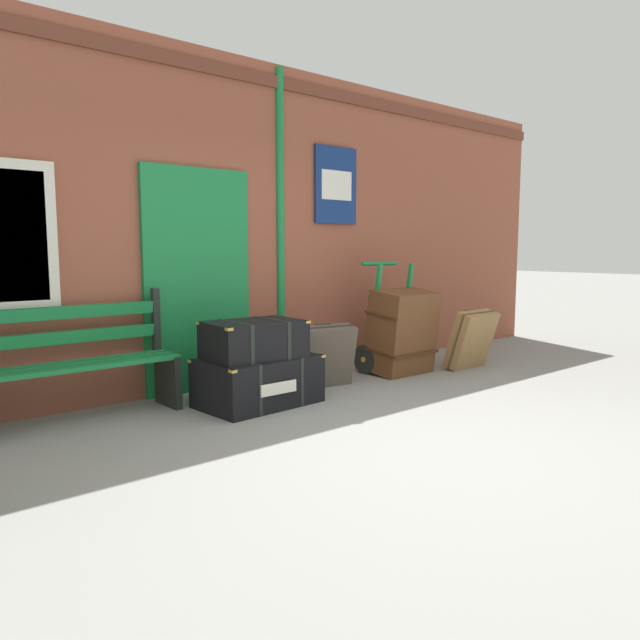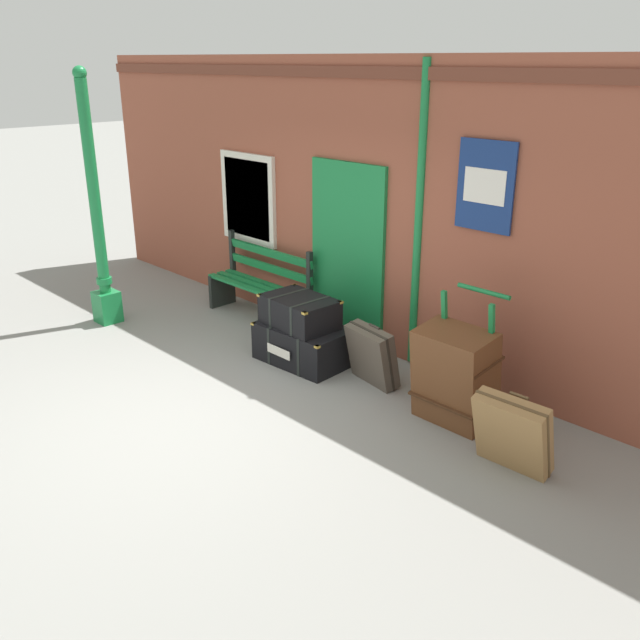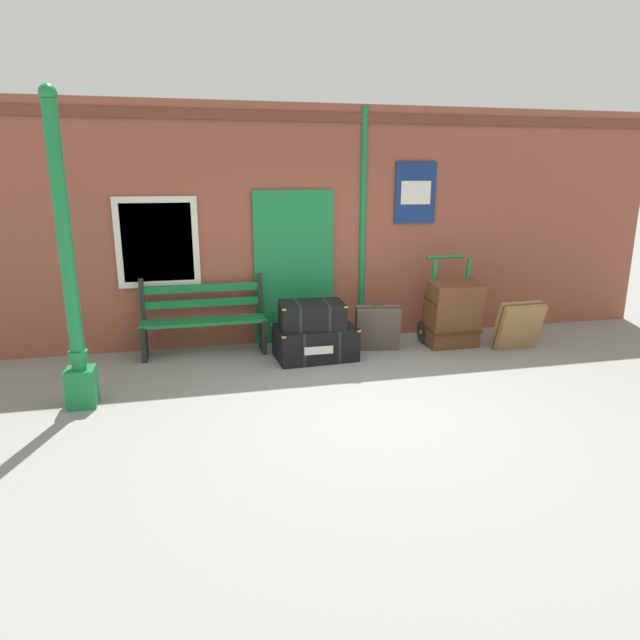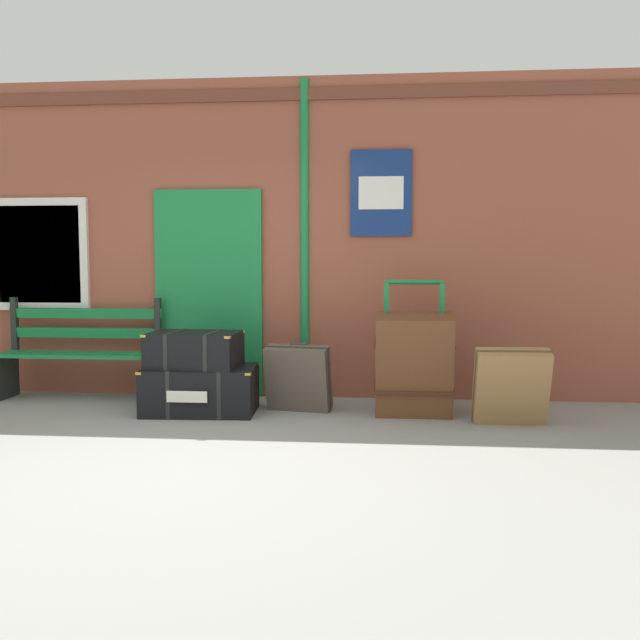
% 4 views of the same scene
% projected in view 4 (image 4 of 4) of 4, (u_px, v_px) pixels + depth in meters
% --- Properties ---
extents(ground_plane, '(60.00, 60.00, 0.00)m').
position_uv_depth(ground_plane, '(168.00, 463.00, 4.93)').
color(ground_plane, gray).
extents(brick_facade, '(10.40, 0.35, 3.20)m').
position_uv_depth(brick_facade, '(240.00, 240.00, 7.36)').
color(brick_facade, brown).
rests_on(brick_facade, ground).
extents(platform_bench, '(1.60, 0.43, 1.01)m').
position_uv_depth(platform_bench, '(81.00, 354.00, 7.18)').
color(platform_bench, '#197A3D').
rests_on(platform_bench, ground).
extents(steamer_trunk_base, '(1.05, 0.71, 0.43)m').
position_uv_depth(steamer_trunk_base, '(201.00, 390.00, 6.53)').
color(steamer_trunk_base, black).
rests_on(steamer_trunk_base, ground).
extents(steamer_trunk_middle, '(0.83, 0.59, 0.33)m').
position_uv_depth(steamer_trunk_middle, '(195.00, 350.00, 6.50)').
color(steamer_trunk_middle, black).
rests_on(steamer_trunk_middle, steamer_trunk_base).
extents(porters_trolley, '(0.71, 0.56, 1.21)m').
position_uv_depth(porters_trolley, '(413.00, 382.00, 6.59)').
color(porters_trolley, black).
rests_on(porters_trolley, ground).
extents(large_brown_trunk, '(0.70, 0.54, 0.92)m').
position_uv_depth(large_brown_trunk, '(414.00, 364.00, 6.40)').
color(large_brown_trunk, brown).
rests_on(large_brown_trunk, ground).
extents(suitcase_olive, '(0.63, 0.38, 0.68)m').
position_uv_depth(suitcase_olive, '(511.00, 386.00, 6.01)').
color(suitcase_olive, olive).
rests_on(suitcase_olive, ground).
extents(suitcase_tan, '(0.63, 0.40, 0.63)m').
position_uv_depth(suitcase_tan, '(298.00, 378.00, 6.58)').
color(suitcase_tan, '#51473D').
rests_on(suitcase_tan, ground).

